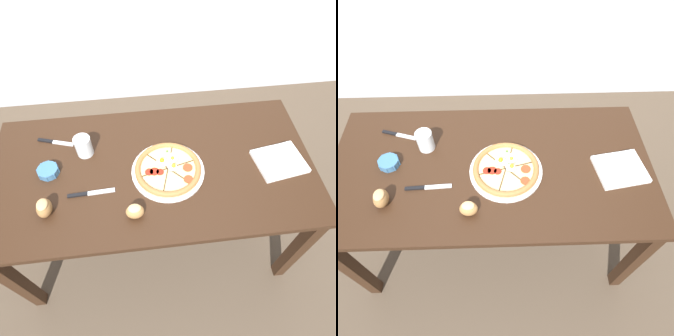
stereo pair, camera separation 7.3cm
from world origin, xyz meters
The scene contains 10 objects.
ground_plane centered at (0.00, 0.00, 0.00)m, with size 12.00×12.00×0.00m, color brown.
dining_table centered at (0.00, 0.00, 0.67)m, with size 1.58×0.80×0.77m.
pizza centered at (0.07, -0.03, 0.79)m, with size 0.35×0.35×0.05m.
ramekin_bowl centered at (-0.50, 0.02, 0.79)m, with size 0.10×0.10×0.04m.
napkin_folded centered at (0.62, -0.04, 0.79)m, with size 0.26×0.23×0.04m.
bread_piece_near centered at (-0.48, -0.19, 0.81)m, with size 0.07×0.09×0.08m.
bread_piece_mid centered at (-0.10, -0.25, 0.81)m, with size 0.08×0.06×0.07m.
knife_main centered at (-0.49, 0.22, 0.78)m, with size 0.19×0.07×0.01m.
knife_spare centered at (-0.29, -0.12, 0.78)m, with size 0.22×0.03×0.01m.
water_glass centered at (-0.33, 0.13, 0.82)m, with size 0.08×0.08×0.10m.
Camera 1 is at (-0.03, -0.87, 1.95)m, focal length 32.00 mm.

